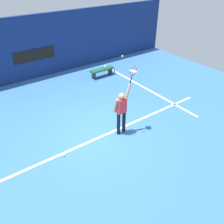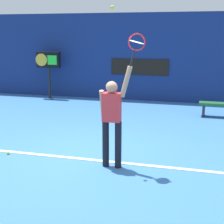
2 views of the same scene
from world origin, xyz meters
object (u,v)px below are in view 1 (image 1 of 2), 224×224
at_px(water_bottle, 114,71).
at_px(spare_ball, 64,155).
at_px(tennis_ball, 122,56).
at_px(tennis_player, 121,110).
at_px(tennis_racket, 133,72).
at_px(court_bench, 102,71).

xyz_separation_m(water_bottle, spare_ball, (-5.47, -4.61, -0.09)).
bearing_deg(water_bottle, tennis_ball, -123.79).
bearing_deg(tennis_player, water_bottle, 56.34).
distance_m(tennis_racket, court_bench, 5.43).
bearing_deg(tennis_player, court_bench, 64.23).
bearing_deg(tennis_ball, tennis_racket, -3.62).
distance_m(tennis_player, tennis_racket, 1.43).
xyz_separation_m(court_bench, water_bottle, (0.86, 0.00, -0.22)).
relative_size(tennis_ball, court_bench, 0.05).
xyz_separation_m(tennis_player, tennis_racket, (0.45, -0.00, 1.36)).
relative_size(tennis_racket, spare_ball, 9.21).
bearing_deg(water_bottle, tennis_player, -123.66).
bearing_deg(spare_ball, court_bench, 45.02).
distance_m(tennis_player, water_bottle, 5.71).
bearing_deg(court_bench, spare_ball, -134.98).
xyz_separation_m(tennis_player, water_bottle, (3.12, 4.69, -0.89)).
bearing_deg(tennis_ball, water_bottle, 56.21).
bearing_deg(tennis_racket, tennis_player, 179.46).
height_order(tennis_player, spare_ball, tennis_player).
relative_size(tennis_player, spare_ball, 29.15).
relative_size(tennis_player, water_bottle, 8.26).
bearing_deg(court_bench, water_bottle, 0.00).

